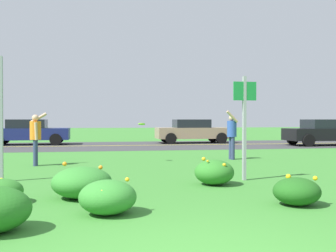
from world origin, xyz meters
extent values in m
plane|color=#387A2D|center=(0.00, 9.45, 0.00)|extent=(120.00, 120.00, 0.00)
cube|color=#38383A|center=(0.00, 18.91, 0.00)|extent=(120.00, 7.96, 0.01)
cube|color=yellow|center=(0.00, 18.91, 0.01)|extent=(120.00, 0.16, 0.00)
ellipsoid|color=#337F2D|center=(-0.78, 2.45, 0.26)|extent=(0.87, 0.87, 0.52)
sphere|color=gold|center=(-0.96, 2.47, 0.33)|extent=(0.08, 0.08, 0.08)
sphere|color=gold|center=(-0.84, 2.55, 0.47)|extent=(0.06, 0.06, 0.06)
sphere|color=gold|center=(-0.48, 2.48, 0.52)|extent=(0.07, 0.07, 0.07)
sphere|color=gold|center=(-0.87, 2.15, 0.40)|extent=(0.07, 0.07, 0.07)
ellipsoid|color=#2D7526|center=(1.62, 4.88, 0.28)|extent=(0.87, 0.92, 0.55)
sphere|color=gold|center=(1.75, 4.56, 0.47)|extent=(0.07, 0.07, 0.07)
sphere|color=gold|center=(1.42, 4.69, 0.54)|extent=(0.05, 0.05, 0.05)
sphere|color=gold|center=(1.46, 5.17, 0.54)|extent=(0.09, 0.09, 0.09)
sphere|color=orange|center=(-2.07, 1.65, 0.35)|extent=(0.06, 0.06, 0.06)
ellipsoid|color=#1E5619|center=(2.35, 2.56, 0.23)|extent=(0.79, 0.78, 0.46)
sphere|color=yellow|center=(2.45, 2.57, 0.33)|extent=(0.09, 0.09, 0.09)
sphere|color=yellow|center=(2.61, 2.42, 0.46)|extent=(0.08, 0.08, 0.08)
sphere|color=yellow|center=(2.25, 2.66, 0.47)|extent=(0.09, 0.09, 0.09)
sphere|color=yellow|center=(2.36, 2.42, 0.37)|extent=(0.07, 0.07, 0.07)
ellipsoid|color=#2D7526|center=(-2.55, 3.57, 0.21)|extent=(0.74, 0.81, 0.42)
sphere|color=yellow|center=(-2.48, 3.66, 0.25)|extent=(0.08, 0.08, 0.08)
sphere|color=yellow|center=(-2.59, 3.83, 0.36)|extent=(0.09, 0.09, 0.09)
ellipsoid|color=#337F2D|center=(-1.20, 3.84, 0.29)|extent=(1.10, 1.13, 0.57)
sphere|color=orange|center=(-1.05, 3.87, 0.46)|extent=(0.05, 0.05, 0.05)
sphere|color=orange|center=(-1.53, 4.12, 0.38)|extent=(0.07, 0.07, 0.07)
sphere|color=orange|center=(-1.34, 3.96, 0.39)|extent=(0.08, 0.08, 0.08)
sphere|color=orange|center=(-1.53, 3.67, 0.36)|extent=(0.06, 0.06, 0.06)
sphere|color=orange|center=(-0.86, 4.23, 0.51)|extent=(0.08, 0.08, 0.08)
sphere|color=orange|center=(-1.53, 4.18, 0.59)|extent=(0.08, 0.08, 0.08)
cube|color=#93969B|center=(-3.09, 6.18, 1.45)|extent=(0.07, 0.10, 2.89)
cube|color=#93969B|center=(2.52, 5.42, 1.23)|extent=(0.07, 0.10, 2.46)
cube|color=#197F38|center=(2.52, 5.39, 2.11)|extent=(0.56, 0.03, 0.44)
cylinder|color=orange|center=(-2.78, 9.45, 1.10)|extent=(0.34, 0.34, 0.58)
sphere|color=tan|center=(-2.78, 9.45, 1.49)|extent=(0.21, 0.21, 0.21)
cylinder|color=navy|center=(-2.79, 9.53, 0.41)|extent=(0.14, 0.14, 0.81)
cylinder|color=navy|center=(-2.77, 9.36, 0.41)|extent=(0.14, 0.14, 0.81)
cylinder|color=tan|center=(-2.71, 9.65, 1.49)|extent=(0.52, 0.15, 0.35)
cylinder|color=tan|center=(-2.73, 9.25, 1.08)|extent=(0.12, 0.10, 0.54)
cylinder|color=#2D4C9E|center=(3.90, 10.29, 1.10)|extent=(0.34, 0.34, 0.58)
sphere|color=tan|center=(3.90, 10.29, 1.49)|extent=(0.21, 0.21, 0.21)
cylinder|color=navy|center=(3.91, 10.21, 0.41)|extent=(0.14, 0.14, 0.82)
cylinder|color=navy|center=(3.89, 10.38, 0.41)|extent=(0.14, 0.14, 0.82)
cylinder|color=tan|center=(3.85, 10.09, 1.54)|extent=(0.46, 0.15, 0.44)
cylinder|color=tan|center=(3.86, 10.48, 1.09)|extent=(0.12, 0.10, 0.55)
cylinder|color=#8CD133|center=(0.60, 9.95, 1.29)|extent=(0.24, 0.23, 0.08)
torus|color=#8CD133|center=(0.60, 9.95, 1.28)|extent=(0.24, 0.24, 0.08)
cube|color=navy|center=(-4.66, 20.70, 0.62)|extent=(4.50, 1.82, 0.66)
cube|color=black|center=(-4.76, 20.70, 1.19)|extent=(2.10, 1.64, 0.52)
cylinder|color=black|center=(-3.11, 21.59, 0.33)|extent=(0.66, 0.22, 0.66)
cylinder|color=black|center=(-3.11, 19.81, 0.33)|extent=(0.66, 0.22, 0.66)
cylinder|color=black|center=(-6.21, 21.59, 0.33)|extent=(0.66, 0.22, 0.66)
cube|color=#937F60|center=(5.00, 20.70, 0.62)|extent=(4.50, 1.82, 0.66)
cube|color=black|center=(4.90, 20.70, 1.19)|extent=(2.10, 1.64, 0.52)
cylinder|color=black|center=(6.55, 21.59, 0.33)|extent=(0.66, 0.22, 0.66)
cylinder|color=black|center=(6.55, 19.81, 0.33)|extent=(0.66, 0.22, 0.66)
cylinder|color=black|center=(3.45, 21.59, 0.33)|extent=(0.66, 0.22, 0.66)
cylinder|color=black|center=(3.45, 19.81, 0.33)|extent=(0.66, 0.22, 0.66)
cube|color=black|center=(11.78, 17.12, 0.62)|extent=(4.50, 1.82, 0.66)
cube|color=black|center=(11.68, 17.12, 1.19)|extent=(2.10, 1.64, 0.52)
cylinder|color=black|center=(10.23, 18.01, 0.33)|extent=(0.66, 0.22, 0.66)
cylinder|color=black|center=(10.23, 16.23, 0.33)|extent=(0.66, 0.22, 0.66)
camera|label=1|loc=(-0.97, -3.76, 1.43)|focal=43.68mm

